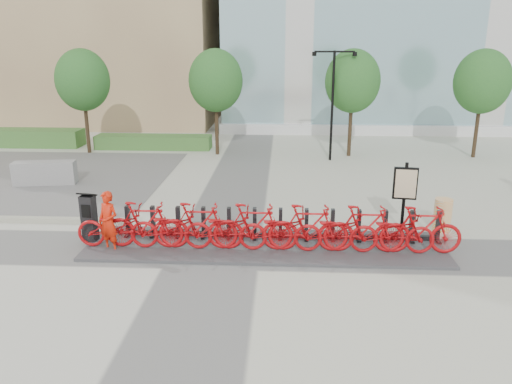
# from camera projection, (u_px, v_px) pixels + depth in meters

# --- Properties ---
(ground) EXTENTS (120.00, 120.00, 0.00)m
(ground) POSITION_uv_depth(u_px,v_px,m) (216.00, 250.00, 13.31)
(ground) COLOR #B4B59F
(hedge_b) EXTENTS (6.00, 1.20, 0.70)m
(hedge_b) POSITION_uv_depth(u_px,v_px,m) (154.00, 142.00, 26.09)
(hedge_b) COLOR #3E7433
(hedge_b) RESTS_ON ground
(tree_0) EXTENTS (2.60, 2.60, 5.10)m
(tree_0) POSITION_uv_depth(u_px,v_px,m) (83.00, 80.00, 24.17)
(tree_0) COLOR #38291B
(tree_0) RESTS_ON ground
(tree_1) EXTENTS (2.60, 2.60, 5.10)m
(tree_1) POSITION_uv_depth(u_px,v_px,m) (216.00, 81.00, 23.84)
(tree_1) COLOR #38291B
(tree_1) RESTS_ON ground
(tree_2) EXTENTS (2.60, 2.60, 5.10)m
(tree_2) POSITION_uv_depth(u_px,v_px,m) (353.00, 81.00, 23.50)
(tree_2) COLOR #38291B
(tree_2) RESTS_ON ground
(tree_3) EXTENTS (2.60, 2.60, 5.10)m
(tree_3) POSITION_uv_depth(u_px,v_px,m) (482.00, 82.00, 23.19)
(tree_3) COLOR #38291B
(tree_3) RESTS_ON ground
(streetlamp) EXTENTS (2.00, 0.20, 5.00)m
(streetlamp) POSITION_uv_depth(u_px,v_px,m) (333.00, 93.00, 22.73)
(streetlamp) COLOR black
(streetlamp) RESTS_ON ground
(dock_pad) EXTENTS (9.60, 2.40, 0.08)m
(dock_pad) POSITION_uv_depth(u_px,v_px,m) (265.00, 246.00, 13.52)
(dock_pad) COLOR #424245
(dock_pad) RESTS_ON ground
(dock_rail_posts) EXTENTS (8.74, 0.50, 0.85)m
(dock_rail_posts) POSITION_uv_depth(u_px,v_px,m) (280.00, 224.00, 13.81)
(dock_rail_posts) COLOR black
(dock_rail_posts) RESTS_ON dock_pad
(bike_0) EXTENTS (2.17, 0.76, 1.14)m
(bike_0) POSITION_uv_depth(u_px,v_px,m) (117.00, 226.00, 13.21)
(bike_0) COLOR #A50A0E
(bike_0) RESTS_ON dock_pad
(bike_1) EXTENTS (2.10, 0.59, 1.26)m
(bike_1) POSITION_uv_depth(u_px,v_px,m) (144.00, 225.00, 13.15)
(bike_1) COLOR #A50A0E
(bike_1) RESTS_ON dock_pad
(bike_2) EXTENTS (2.17, 0.76, 1.14)m
(bike_2) POSITION_uv_depth(u_px,v_px,m) (171.00, 228.00, 13.13)
(bike_2) COLOR #A50A0E
(bike_2) RESTS_ON dock_pad
(bike_3) EXTENTS (2.10, 0.59, 1.26)m
(bike_3) POSITION_uv_depth(u_px,v_px,m) (198.00, 226.00, 13.08)
(bike_3) COLOR #A50A0E
(bike_3) RESTS_ON dock_pad
(bike_4) EXTENTS (2.17, 0.76, 1.14)m
(bike_4) POSITION_uv_depth(u_px,v_px,m) (225.00, 229.00, 13.06)
(bike_4) COLOR #A50A0E
(bike_4) RESTS_ON dock_pad
(bike_5) EXTENTS (2.10, 0.59, 1.26)m
(bike_5) POSITION_uv_depth(u_px,v_px,m) (253.00, 227.00, 13.00)
(bike_5) COLOR #A50A0E
(bike_5) RESTS_ON dock_pad
(bike_6) EXTENTS (2.17, 0.76, 1.14)m
(bike_6) POSITION_uv_depth(u_px,v_px,m) (280.00, 230.00, 12.98)
(bike_6) COLOR #A50A0E
(bike_6) RESTS_ON dock_pad
(bike_7) EXTENTS (2.10, 0.59, 1.26)m
(bike_7) POSITION_uv_depth(u_px,v_px,m) (308.00, 228.00, 12.93)
(bike_7) COLOR #A50A0E
(bike_7) RESTS_ON dock_pad
(bike_8) EXTENTS (2.17, 0.76, 1.14)m
(bike_8) POSITION_uv_depth(u_px,v_px,m) (336.00, 231.00, 12.91)
(bike_8) COLOR #A50A0E
(bike_8) RESTS_ON dock_pad
(bike_9) EXTENTS (2.10, 0.59, 1.26)m
(bike_9) POSITION_uv_depth(u_px,v_px,m) (364.00, 229.00, 12.85)
(bike_9) COLOR #A50A0E
(bike_9) RESTS_ON dock_pad
(bike_10) EXTENTS (2.17, 0.76, 1.14)m
(bike_10) POSITION_uv_depth(u_px,v_px,m) (392.00, 232.00, 12.84)
(bike_10) COLOR #A50A0E
(bike_10) RESTS_ON dock_pad
(bike_11) EXTENTS (2.10, 0.59, 1.26)m
(bike_11) POSITION_uv_depth(u_px,v_px,m) (421.00, 230.00, 12.78)
(bike_11) COLOR #A50A0E
(bike_11) RESTS_ON dock_pad
(kiosk) EXTENTS (0.47, 0.41, 1.40)m
(kiosk) POSITION_uv_depth(u_px,v_px,m) (89.00, 217.00, 13.62)
(kiosk) COLOR black
(kiosk) RESTS_ON dock_pad
(worker_red) EXTENTS (0.71, 0.61, 1.65)m
(worker_red) POSITION_uv_depth(u_px,v_px,m) (108.00, 222.00, 13.02)
(worker_red) COLOR red
(worker_red) RESTS_ON ground
(construction_barrel) EXTENTS (0.58, 0.58, 0.98)m
(construction_barrel) POSITION_uv_depth(u_px,v_px,m) (442.00, 215.00, 14.57)
(construction_barrel) COLOR orange
(construction_barrel) RESTS_ON ground
(jersey_barrier) EXTENTS (2.41, 1.00, 0.90)m
(jersey_barrier) POSITION_uv_depth(u_px,v_px,m) (45.00, 173.00, 19.45)
(jersey_barrier) COLOR gray
(jersey_barrier) RESTS_ON ground
(map_sign) EXTENTS (0.68, 0.20, 2.07)m
(map_sign) POSITION_uv_depth(u_px,v_px,m) (405.00, 186.00, 14.29)
(map_sign) COLOR black
(map_sign) RESTS_ON ground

